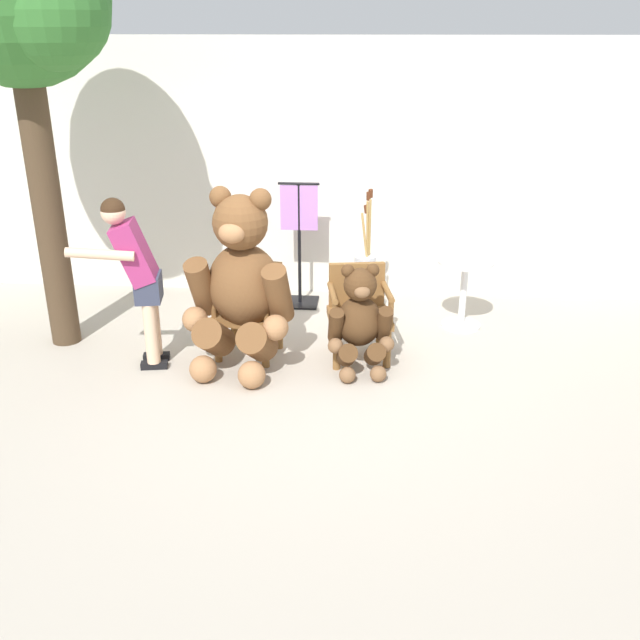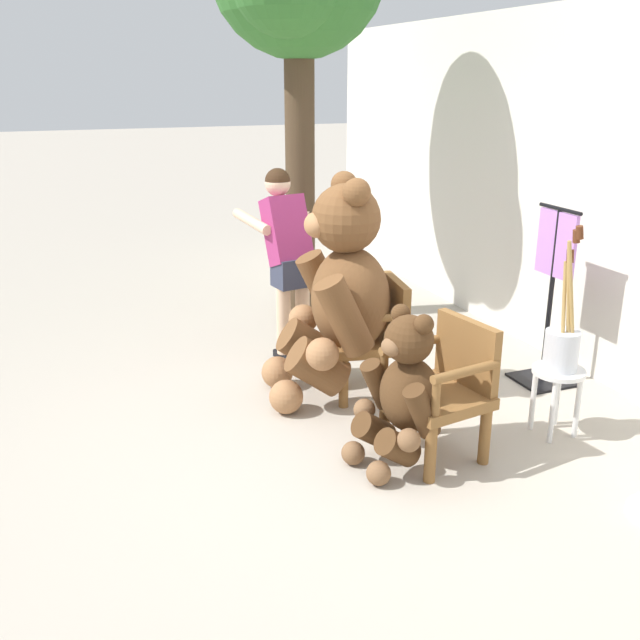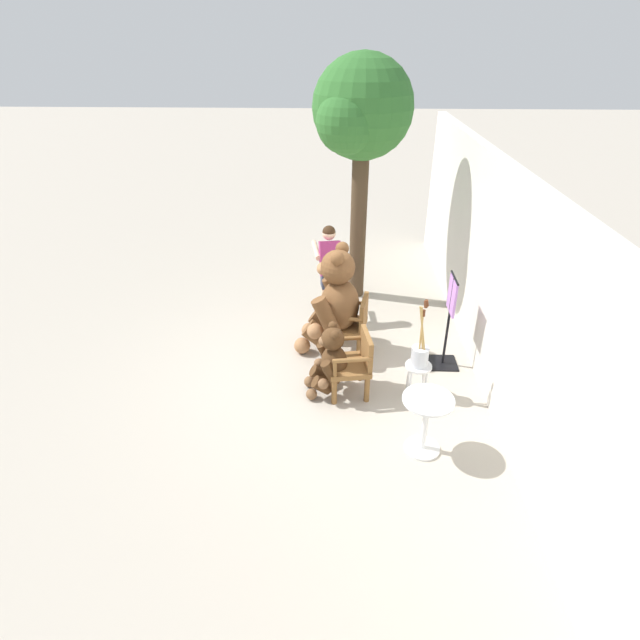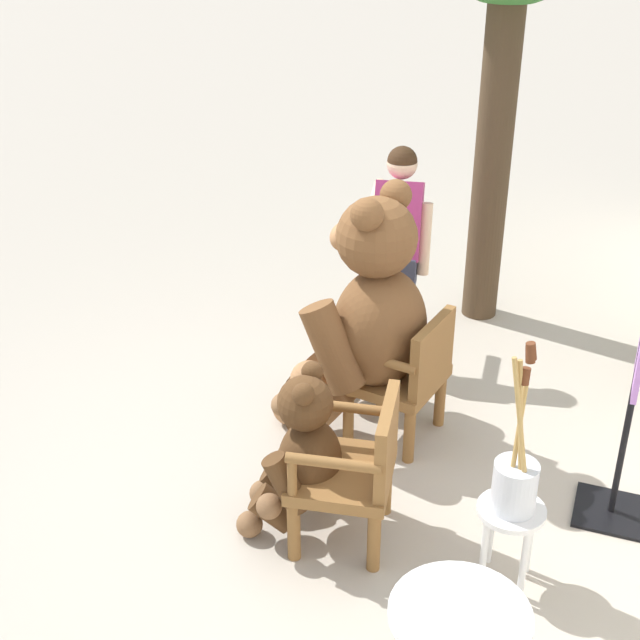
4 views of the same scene
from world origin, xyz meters
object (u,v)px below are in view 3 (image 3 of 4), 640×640
(teddy_bear_large, at_px, (334,301))
(person_visitor, at_px, (330,268))
(wooden_chair_left, at_px, (352,322))
(brush_bucket, at_px, (420,353))
(round_side_table, at_px, (426,418))
(white_stool, at_px, (418,372))
(wooden_chair_right, at_px, (353,362))
(clothing_display_stand, at_px, (449,320))
(teddy_bear_small, at_px, (330,361))
(patio_tree, at_px, (360,115))

(teddy_bear_large, distance_m, person_visitor, 0.92)
(wooden_chair_left, distance_m, brush_bucket, 1.35)
(wooden_chair_left, distance_m, round_side_table, 2.20)
(teddy_bear_large, xyz_separation_m, white_stool, (1.08, 1.10, -0.44))
(wooden_chair_right, xyz_separation_m, white_stool, (0.04, 0.83, -0.11))
(wooden_chair_right, bearing_deg, clothing_display_stand, 117.56)
(brush_bucket, distance_m, round_side_table, 1.03)
(round_side_table, bearing_deg, clothing_display_stand, 162.96)
(wooden_chair_right, distance_m, round_side_table, 1.31)
(teddy_bear_large, bearing_deg, wooden_chair_right, 14.42)
(brush_bucket, bearing_deg, clothing_display_stand, 146.60)
(teddy_bear_large, height_order, clothing_display_stand, teddy_bear_large)
(teddy_bear_large, relative_size, white_stool, 3.54)
(teddy_bear_small, height_order, round_side_table, teddy_bear_small)
(brush_bucket, height_order, round_side_table, brush_bucket)
(wooden_chair_right, bearing_deg, teddy_bear_large, -165.58)
(teddy_bear_large, xyz_separation_m, patio_tree, (-1.78, 0.34, 2.26))
(brush_bucket, bearing_deg, wooden_chair_right, -92.94)
(brush_bucket, relative_size, patio_tree, 0.24)
(teddy_bear_small, bearing_deg, teddy_bear_large, 178.57)
(wooden_chair_left, bearing_deg, round_side_table, 20.72)
(wooden_chair_right, distance_m, person_visitor, 2.03)
(wooden_chair_left, bearing_deg, brush_bucket, 38.24)
(wooden_chair_right, distance_m, white_stool, 0.84)
(white_stool, distance_m, brush_bucket, 0.29)
(person_visitor, relative_size, round_side_table, 2.16)
(round_side_table, xyz_separation_m, clothing_display_stand, (-1.73, 0.53, 0.27))
(wooden_chair_left, xyz_separation_m, teddy_bear_large, (-0.03, -0.27, 0.33))
(person_visitor, relative_size, clothing_display_stand, 1.14)
(white_stool, height_order, brush_bucket, brush_bucket)
(round_side_table, distance_m, clothing_display_stand, 1.83)
(wooden_chair_right, bearing_deg, wooden_chair_left, -179.99)
(wooden_chair_right, xyz_separation_m, teddy_bear_small, (0.02, -0.29, 0.02))
(teddy_bear_small, distance_m, round_side_table, 1.49)
(round_side_table, bearing_deg, wooden_chair_left, -159.28)
(wooden_chair_right, bearing_deg, white_stool, 87.21)
(teddy_bear_small, distance_m, white_stool, 1.13)
(person_visitor, bearing_deg, clothing_display_stand, 52.70)
(teddy_bear_small, bearing_deg, brush_bucket, 88.75)
(white_stool, relative_size, brush_bucket, 0.49)
(teddy_bear_small, bearing_deg, round_side_table, 46.16)
(teddy_bear_small, relative_size, white_stool, 2.15)
(teddy_bear_small, distance_m, brush_bucket, 1.14)
(clothing_display_stand, bearing_deg, person_visitor, -127.30)
(teddy_bear_small, height_order, person_visitor, person_visitor)
(teddy_bear_large, xyz_separation_m, brush_bucket, (1.08, 1.10, -0.16))
(teddy_bear_large, bearing_deg, wooden_chair_left, 84.40)
(wooden_chair_right, bearing_deg, patio_tree, 178.50)
(wooden_chair_left, distance_m, person_visitor, 1.09)
(wooden_chair_right, relative_size, person_visitor, 0.55)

